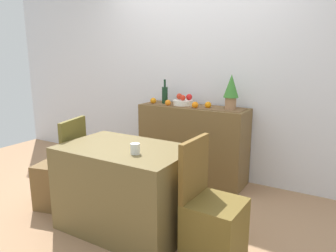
{
  "coord_description": "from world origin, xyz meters",
  "views": [
    {
      "loc": [
        1.69,
        -2.39,
        1.5
      ],
      "look_at": [
        0.04,
        0.38,
        0.76
      ],
      "focal_mm": 33.84,
      "sensor_mm": 36.0,
      "label": 1
    }
  ],
  "objects_px": {
    "chair_by_corner": "(213,224)",
    "potted_plant": "(231,90)",
    "dining_table": "(126,188)",
    "fruit_bowl": "(183,102)",
    "coffee_cup": "(135,149)",
    "chair_near_window": "(62,181)",
    "sideboard_console": "(193,143)",
    "wine_bottle": "(165,95)"
  },
  "relations": [
    {
      "from": "chair_by_corner",
      "to": "potted_plant",
      "type": "bearing_deg",
      "value": 105.54
    },
    {
      "from": "dining_table",
      "to": "fruit_bowl",
      "type": "bearing_deg",
      "value": 96.43
    },
    {
      "from": "potted_plant",
      "to": "coffee_cup",
      "type": "height_order",
      "value": "potted_plant"
    },
    {
      "from": "chair_near_window",
      "to": "chair_by_corner",
      "type": "bearing_deg",
      "value": -0.12
    },
    {
      "from": "sideboard_console",
      "to": "chair_by_corner",
      "type": "xyz_separation_m",
      "value": [
        0.82,
        -1.31,
        -0.18
      ]
    },
    {
      "from": "chair_near_window",
      "to": "potted_plant",
      "type": "bearing_deg",
      "value": 46.16
    },
    {
      "from": "potted_plant",
      "to": "chair_by_corner",
      "type": "height_order",
      "value": "potted_plant"
    },
    {
      "from": "dining_table",
      "to": "chair_near_window",
      "type": "relative_size",
      "value": 1.22
    },
    {
      "from": "wine_bottle",
      "to": "potted_plant",
      "type": "xyz_separation_m",
      "value": [
        0.85,
        -0.0,
        0.11
      ]
    },
    {
      "from": "dining_table",
      "to": "chair_near_window",
      "type": "distance_m",
      "value": 0.82
    },
    {
      "from": "sideboard_console",
      "to": "dining_table",
      "type": "distance_m",
      "value": 1.32
    },
    {
      "from": "fruit_bowl",
      "to": "wine_bottle",
      "type": "bearing_deg",
      "value": 180.0
    },
    {
      "from": "chair_by_corner",
      "to": "fruit_bowl",
      "type": "bearing_deg",
      "value": 126.15
    },
    {
      "from": "coffee_cup",
      "to": "fruit_bowl",
      "type": "bearing_deg",
      "value": 103.49
    },
    {
      "from": "potted_plant",
      "to": "chair_near_window",
      "type": "relative_size",
      "value": 0.43
    },
    {
      "from": "fruit_bowl",
      "to": "dining_table",
      "type": "height_order",
      "value": "fruit_bowl"
    },
    {
      "from": "fruit_bowl",
      "to": "potted_plant",
      "type": "height_order",
      "value": "potted_plant"
    },
    {
      "from": "potted_plant",
      "to": "chair_by_corner",
      "type": "distance_m",
      "value": 1.61
    },
    {
      "from": "sideboard_console",
      "to": "chair_by_corner",
      "type": "distance_m",
      "value": 1.56
    },
    {
      "from": "dining_table",
      "to": "potted_plant",
      "type": "bearing_deg",
      "value": 71.24
    },
    {
      "from": "wine_bottle",
      "to": "chair_by_corner",
      "type": "height_order",
      "value": "wine_bottle"
    },
    {
      "from": "chair_near_window",
      "to": "wine_bottle",
      "type": "bearing_deg",
      "value": 72.57
    },
    {
      "from": "potted_plant",
      "to": "coffee_cup",
      "type": "relative_size",
      "value": 4.57
    },
    {
      "from": "wine_bottle",
      "to": "chair_near_window",
      "type": "relative_size",
      "value": 0.33
    },
    {
      "from": "dining_table",
      "to": "chair_by_corner",
      "type": "xyz_separation_m",
      "value": [
        0.81,
        0.0,
        -0.1
      ]
    },
    {
      "from": "fruit_bowl",
      "to": "chair_by_corner",
      "type": "xyz_separation_m",
      "value": [
        0.96,
        -1.31,
        -0.67
      ]
    },
    {
      "from": "fruit_bowl",
      "to": "coffee_cup",
      "type": "distance_m",
      "value": 1.47
    },
    {
      "from": "potted_plant",
      "to": "chair_near_window",
      "type": "distance_m",
      "value": 2.0
    },
    {
      "from": "chair_by_corner",
      "to": "dining_table",
      "type": "bearing_deg",
      "value": -179.96
    },
    {
      "from": "chair_near_window",
      "to": "chair_by_corner",
      "type": "distance_m",
      "value": 1.62
    },
    {
      "from": "wine_bottle",
      "to": "coffee_cup",
      "type": "relative_size",
      "value": 3.53
    },
    {
      "from": "potted_plant",
      "to": "dining_table",
      "type": "relative_size",
      "value": 0.35
    },
    {
      "from": "sideboard_console",
      "to": "coffee_cup",
      "type": "distance_m",
      "value": 1.47
    },
    {
      "from": "sideboard_console",
      "to": "fruit_bowl",
      "type": "bearing_deg",
      "value": 180.0
    },
    {
      "from": "fruit_bowl",
      "to": "wine_bottle",
      "type": "xyz_separation_m",
      "value": [
        -0.25,
        0.0,
        0.08
      ]
    },
    {
      "from": "dining_table",
      "to": "chair_near_window",
      "type": "xyz_separation_m",
      "value": [
        -0.81,
        0.0,
        -0.1
      ]
    },
    {
      "from": "fruit_bowl",
      "to": "chair_near_window",
      "type": "height_order",
      "value": "fruit_bowl"
    },
    {
      "from": "potted_plant",
      "to": "dining_table",
      "type": "xyz_separation_m",
      "value": [
        -0.45,
        -1.31,
        -0.75
      ]
    },
    {
      "from": "coffee_cup",
      "to": "chair_near_window",
      "type": "distance_m",
      "value": 1.13
    },
    {
      "from": "sideboard_console",
      "to": "potted_plant",
      "type": "height_order",
      "value": "potted_plant"
    },
    {
      "from": "dining_table",
      "to": "coffee_cup",
      "type": "relative_size",
      "value": 12.9
    },
    {
      "from": "wine_bottle",
      "to": "chair_by_corner",
      "type": "distance_m",
      "value": 1.94
    }
  ]
}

